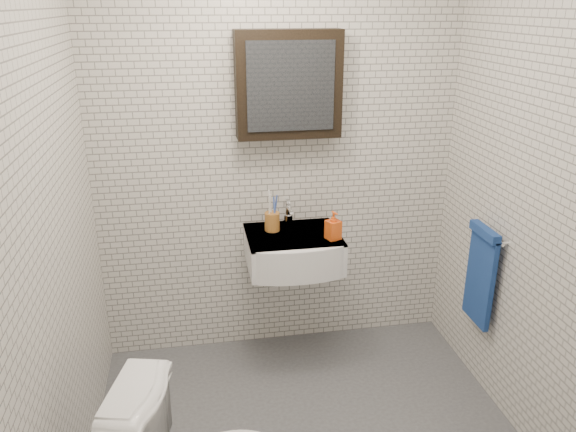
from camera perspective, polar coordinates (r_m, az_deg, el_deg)
The scene contains 7 objects.
room_shell at distance 2.39m, azimuth 2.79°, elevation 4.64°, with size 2.22×2.02×2.51m.
washbasin at distance 3.33m, azimuth 0.64°, elevation -3.60°, with size 0.55×0.50×0.20m.
faucet at distance 3.44m, azimuth 0.04°, elevation 0.19°, with size 0.06×0.20×0.15m.
mirror_cabinet at distance 3.25m, azimuth 0.06°, elevation 13.19°, with size 0.60×0.15×0.60m.
towel_rail at distance 3.34m, azimuth 19.02°, elevation -5.35°, with size 0.09×0.30×0.58m.
toothbrush_cup at distance 3.36m, azimuth -1.62°, elevation -0.47°, with size 0.09×0.09×0.25m.
soap_bottle at distance 3.24m, azimuth 4.62°, elevation -0.97°, with size 0.08×0.08×0.17m, color orange.
Camera 1 is at (-0.52, -2.24, 2.14)m, focal length 35.00 mm.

